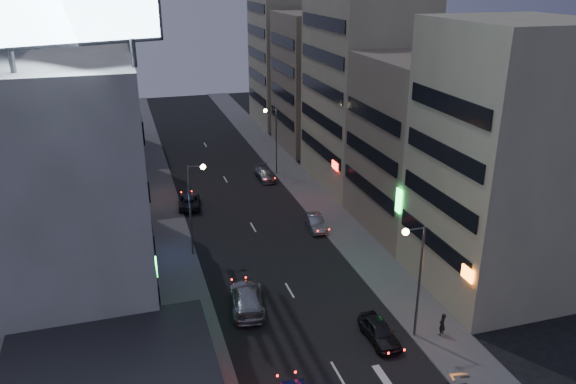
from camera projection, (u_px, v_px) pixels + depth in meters
name	position (u px, v px, depth m)	size (l,w,h in m)	color
sidewalk_left	(164.00, 220.00, 55.17)	(4.00, 120.00, 0.12)	#4C4C4F
sidewalk_right	(318.00, 202.00, 59.50)	(4.00, 120.00, 0.12)	#4C4C4F
white_building	(41.00, 177.00, 40.57)	(14.00, 24.00, 18.00)	silver
shophouse_near	(503.00, 163.00, 40.39)	(10.00, 11.00, 20.00)	#B4AE8D
shophouse_mid	(425.00, 145.00, 51.50)	(11.00, 12.00, 16.00)	gray
shophouse_far	(364.00, 87.00, 61.86)	(10.00, 14.00, 22.00)	#B4AE8D
far_left_a	(77.00, 95.00, 62.89)	(11.00, 10.00, 20.00)	silver
far_left_b	(80.00, 95.00, 75.26)	(12.00, 10.00, 15.00)	gray
far_right_a	(321.00, 82.00, 76.09)	(11.00, 12.00, 18.00)	gray
far_right_b	(294.00, 47.00, 87.61)	(12.00, 12.00, 24.00)	#B4AE8D
street_lamp_right_near	(415.00, 267.00, 35.61)	(1.60, 0.44, 8.02)	#595B60
street_lamp_left	(194.00, 197.00, 46.68)	(1.60, 0.44, 8.02)	#595B60
street_lamp_right_far	(273.00, 132.00, 65.91)	(1.60, 0.44, 8.02)	#595B60
parked_car_right_near	(379.00, 331.00, 37.01)	(1.64, 4.09, 1.39)	#242327
parked_car_right_mid	(315.00, 222.00, 53.29)	(1.38, 3.96, 1.31)	#A0A2A8
parked_car_left	(189.00, 201.00, 58.27)	(2.14, 4.63, 1.29)	#252429
parked_car_right_far	(265.00, 174.00, 66.13)	(1.84, 4.51, 1.31)	gray
road_car_silver	(247.00, 298.00, 40.58)	(2.28, 5.61, 1.63)	#ADB0B6
person	(442.00, 324.00, 37.36)	(0.59, 0.38, 1.61)	black
scooter_black_b	(468.00, 375.00, 33.02)	(1.75, 0.58, 1.07)	black
scooter_silver_b	(468.00, 366.00, 33.86)	(1.67, 0.56, 1.02)	#9C9FA3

